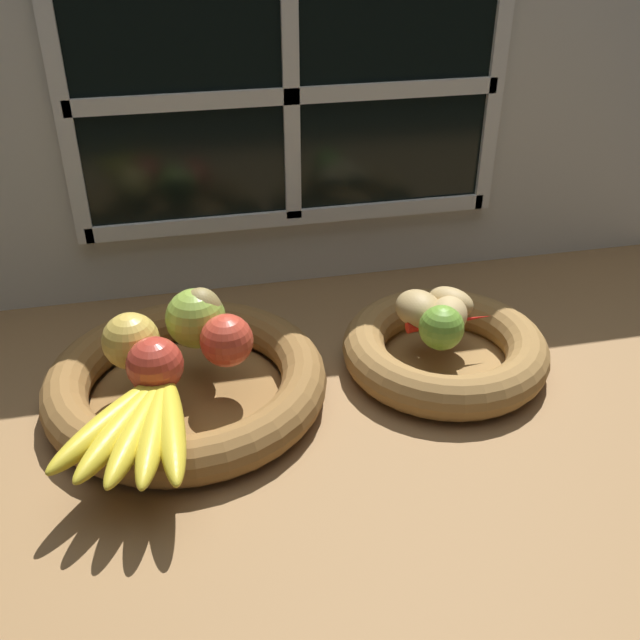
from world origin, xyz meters
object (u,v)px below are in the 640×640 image
at_px(fruit_bowl_left, 187,383).
at_px(potato_large, 448,316).
at_px(potato_oblong, 419,309).
at_px(fruit_bowl_right, 445,350).
at_px(chili_pepper, 450,321).
at_px(banana_bunch_front, 141,424).
at_px(potato_back, 450,302).
at_px(apple_golden_left, 131,342).
at_px(apple_green_back, 196,318).
at_px(apple_red_front, 155,365).
at_px(pear_brown, 202,317).
at_px(apple_red_right, 227,340).
at_px(lime_near, 441,328).

distance_m(fruit_bowl_left, potato_large, 0.35).
bearing_deg(potato_oblong, fruit_bowl_left, -175.44).
height_order(fruit_bowl_right, chili_pepper, chili_pepper).
distance_m(banana_bunch_front, potato_large, 0.42).
bearing_deg(potato_large, fruit_bowl_left, 180.00).
bearing_deg(potato_oblong, chili_pepper, -20.34).
xyz_separation_m(potato_back, potato_large, (-0.02, -0.04, 0.00)).
relative_size(apple_golden_left, banana_bunch_front, 0.35).
relative_size(apple_green_back, apple_red_front, 1.15).
distance_m(fruit_bowl_left, potato_oblong, 0.32).
relative_size(fruit_bowl_left, apple_red_front, 5.33).
xyz_separation_m(potato_back, potato_oblong, (-0.05, -0.01, 0.00)).
relative_size(pear_brown, potato_oblong, 1.12).
height_order(apple_golden_left, potato_large, apple_golden_left).
bearing_deg(apple_red_front, chili_pepper, 8.39).
bearing_deg(fruit_bowl_right, chili_pepper, 54.44).
height_order(apple_red_right, chili_pepper, apple_red_right).
xyz_separation_m(apple_red_front, potato_large, (0.38, 0.05, -0.01)).
bearing_deg(potato_large, apple_green_back, 173.00).
height_order(potato_large, chili_pepper, potato_large).
distance_m(apple_red_front, potato_large, 0.39).
height_order(pear_brown, potato_oblong, pear_brown).
bearing_deg(fruit_bowl_left, banana_bunch_front, -112.18).
bearing_deg(chili_pepper, banana_bunch_front, -163.01).
bearing_deg(apple_red_front, fruit_bowl_left, 54.61).
bearing_deg(fruit_bowl_right, banana_bunch_front, -162.15).
relative_size(apple_red_front, apple_red_right, 1.01).
height_order(fruit_bowl_left, chili_pepper, chili_pepper).
xyz_separation_m(fruit_bowl_left, pear_brown, (0.03, 0.04, 0.07)).
xyz_separation_m(apple_green_back, banana_bunch_front, (-0.07, -0.17, -0.02)).
distance_m(apple_green_back, potato_oblong, 0.30).
xyz_separation_m(potato_oblong, lime_near, (0.01, -0.06, 0.01)).
distance_m(apple_red_front, potato_oblong, 0.36).
height_order(pear_brown, potato_back, pear_brown).
bearing_deg(fruit_bowl_right, apple_green_back, 173.00).
height_order(fruit_bowl_left, apple_green_back, apple_green_back).
distance_m(apple_red_right, chili_pepper, 0.31).
relative_size(potato_large, lime_near, 1.15).
relative_size(apple_golden_left, pear_brown, 0.89).
height_order(fruit_bowl_left, apple_red_right, apple_red_right).
distance_m(apple_red_right, lime_near, 0.27).
height_order(apple_green_back, apple_red_front, apple_green_back).
xyz_separation_m(apple_red_right, lime_near, (0.27, -0.02, -0.00)).
height_order(potato_back, lime_near, lime_near).
xyz_separation_m(fruit_bowl_right, chili_pepper, (0.01, 0.01, 0.04)).
bearing_deg(pear_brown, potato_large, -7.23).
height_order(apple_red_right, potato_oblong, apple_red_right).
bearing_deg(banana_bunch_front, potato_large, 17.85).
bearing_deg(apple_golden_left, chili_pepper, 0.53).
bearing_deg(fruit_bowl_right, apple_red_right, -177.72).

